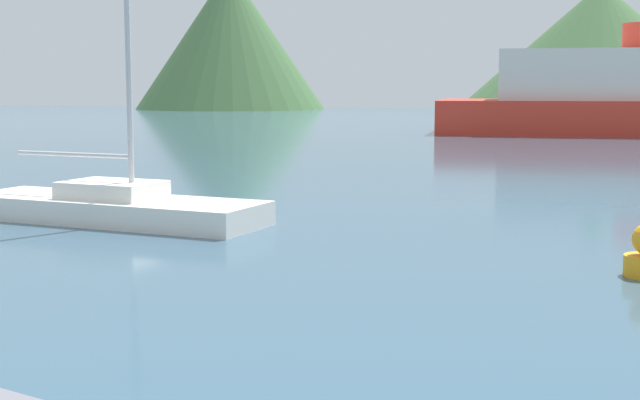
{
  "coord_description": "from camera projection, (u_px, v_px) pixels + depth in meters",
  "views": [
    {
      "loc": [
        4.09,
        1.31,
        2.89
      ],
      "look_at": [
        0.55,
        14.0,
        1.2
      ],
      "focal_mm": 50.0,
      "sensor_mm": 36.0,
      "label": 1
    }
  ],
  "objects": [
    {
      "name": "hill_west",
      "position": [
        230.0,
        39.0,
        112.98
      ],
      "size": [
        24.05,
        24.05,
        17.72
      ],
      "color": "#3D6038",
      "rests_on": "ground_plane"
    },
    {
      "name": "ferry_distant",
      "position": [
        640.0,
        97.0,
        54.07
      ],
      "size": [
        24.58,
        10.96,
        6.65
      ],
      "rotation": [
        0.0,
        0.0,
        0.06
      ],
      "color": "red",
      "rests_on": "ground_plane"
    },
    {
      "name": "sailboat_inner",
      "position": [
        113.0,
        203.0,
        19.06
      ],
      "size": [
        7.04,
        3.06,
        10.56
      ],
      "rotation": [
        0.0,
        0.0,
        -0.15
      ],
      "color": "white",
      "rests_on": "ground_plane"
    },
    {
      "name": "hill_central",
      "position": [
        600.0,
        48.0,
        95.37
      ],
      "size": [
        31.14,
        31.14,
        13.83
      ],
      "color": "#3D6038",
      "rests_on": "ground_plane"
    }
  ]
}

